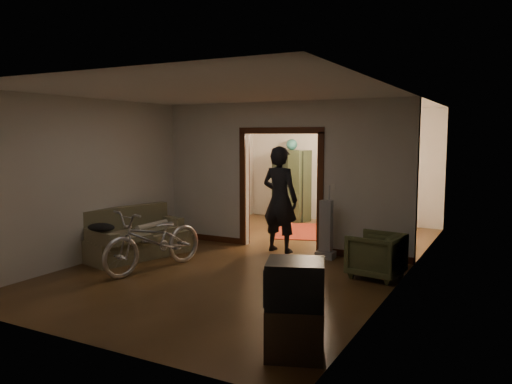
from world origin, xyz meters
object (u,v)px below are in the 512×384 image
Objects in this scene: sofa at (137,232)px; locker at (291,185)px; desk at (372,213)px; person at (280,199)px; bicycle at (154,240)px; armchair at (376,255)px.

locker is at bearing 94.39° from sofa.
sofa is at bearing -84.60° from locker.
desk is (2.08, -0.01, -0.55)m from locker.
person is at bearing 50.94° from sofa.
person reaches higher than locker.
bicycle is at bearing 67.03° from person.
sofa is 0.99× the size of bicycle.
person is (1.23, 2.13, 0.48)m from bicycle.
locker is at bearing 162.82° from desk.
bicycle is 2.04× the size of desk.
locker is (-1.21, 3.28, -0.09)m from person.
desk is (2.10, 5.40, -0.16)m from bicycle.
sofa is 5.66m from desk.
bicycle is 0.97× the size of person.
bicycle is at bearing -128.28° from desk.
desk reaches higher than armchair.
person is at bearing 71.91° from bicycle.
sofa reaches higher than desk.
armchair is 5.29m from locker.
locker reaches higher than desk.
armchair is at bearing 164.10° from person.
sofa is 0.96× the size of person.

